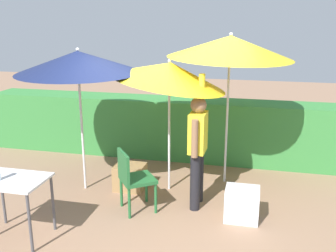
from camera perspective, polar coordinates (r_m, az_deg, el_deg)
ground_plane at (r=5.80m, az=-0.69°, el=-11.32°), size 24.00×24.00×0.00m
hedge_row at (r=7.44m, az=3.03°, el=-0.42°), size 8.00×0.70×1.14m
umbrella_rainbow at (r=5.88m, az=-13.10°, el=9.16°), size 1.83×1.84×2.21m
umbrella_orange at (r=6.05m, az=9.16°, el=11.41°), size 1.93×1.93×2.42m
umbrella_yellow at (r=5.75m, az=0.20°, el=7.83°), size 1.77×1.74×2.16m
person_vendor at (r=5.42m, az=4.39°, el=-2.62°), size 0.23×0.55×1.88m
chair_plastic at (r=5.41m, az=-5.19°, el=-7.46°), size 0.61×0.61×0.89m
cooler_box at (r=5.38m, az=10.81°, el=-11.22°), size 0.45×0.36×0.45m
crate_cardboard at (r=6.21m, az=-5.60°, el=-7.47°), size 0.46×0.40×0.40m
folding_table at (r=5.06m, az=-21.87°, el=-8.25°), size 0.80×0.60×0.78m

